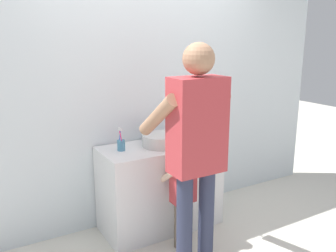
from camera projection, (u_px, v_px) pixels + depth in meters
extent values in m
plane|color=silver|center=(176.00, 239.00, 3.32)|extent=(14.00, 14.00, 0.00)
cube|color=silver|center=(144.00, 85.00, 3.51)|extent=(4.40, 0.08, 2.70)
cube|color=white|center=(160.00, 186.00, 3.47)|extent=(1.12, 0.54, 0.82)
cylinder|color=silver|center=(161.00, 140.00, 3.34)|extent=(0.35, 0.35, 0.11)
cylinder|color=#B1B1AD|center=(161.00, 140.00, 3.34)|extent=(0.29, 0.29, 0.09)
cylinder|color=#B7BABF|center=(150.00, 131.00, 3.52)|extent=(0.03, 0.03, 0.18)
cylinder|color=#B7BABF|center=(153.00, 124.00, 3.45)|extent=(0.02, 0.12, 0.02)
cylinder|color=#B7BABF|center=(143.00, 139.00, 3.50)|extent=(0.04, 0.04, 0.05)
cylinder|color=#B7BABF|center=(156.00, 137.00, 3.57)|extent=(0.04, 0.04, 0.05)
cylinder|color=#4C8EB2|center=(121.00, 145.00, 3.21)|extent=(0.07, 0.07, 0.09)
cylinder|color=blue|center=(120.00, 139.00, 3.20)|extent=(0.03, 0.02, 0.17)
cube|color=white|center=(119.00, 129.00, 3.18)|extent=(0.01, 0.02, 0.02)
cylinder|color=#E5387F|center=(121.00, 140.00, 3.18)|extent=(0.04, 0.01, 0.17)
cube|color=white|center=(121.00, 130.00, 3.16)|extent=(0.01, 0.02, 0.02)
cylinder|color=#66B2D1|center=(190.00, 135.00, 3.48)|extent=(0.06, 0.06, 0.13)
cylinder|color=#2D2D2D|center=(190.00, 127.00, 3.46)|extent=(0.02, 0.02, 0.03)
cylinder|color=#6B5B4C|center=(178.00, 225.00, 3.15)|extent=(0.06, 0.06, 0.42)
cylinder|color=#6B5B4C|center=(188.00, 222.00, 3.20)|extent=(0.06, 0.06, 0.42)
cube|color=#B7383D|center=(183.00, 182.00, 3.08)|extent=(0.21, 0.12, 0.37)
sphere|color=beige|center=(184.00, 154.00, 3.02)|extent=(0.12, 0.12, 0.12)
cylinder|color=beige|center=(166.00, 177.00, 3.09)|extent=(0.05, 0.25, 0.20)
cylinder|color=beige|center=(188.00, 172.00, 3.21)|extent=(0.05, 0.25, 0.20)
cylinder|color=#2D334C|center=(184.00, 224.00, 2.77)|extent=(0.12, 0.12, 0.82)
cylinder|color=#2D334C|center=(206.00, 217.00, 2.87)|extent=(0.12, 0.12, 0.82)
cube|color=#B7383D|center=(197.00, 126.00, 2.64)|extent=(0.41, 0.23, 0.71)
sphere|color=#A87A5B|center=(199.00, 59.00, 2.52)|extent=(0.23, 0.23, 0.23)
cylinder|color=#A87A5B|center=(158.00, 116.00, 2.67)|extent=(0.10, 0.49, 0.39)
cylinder|color=#A87A5B|center=(207.00, 110.00, 2.89)|extent=(0.10, 0.49, 0.39)
cylinder|color=green|center=(194.00, 128.00, 3.09)|extent=(0.01, 0.14, 0.03)
cube|color=white|center=(189.00, 124.00, 3.15)|extent=(0.01, 0.02, 0.02)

